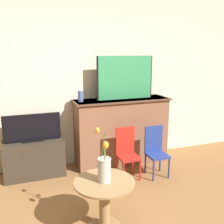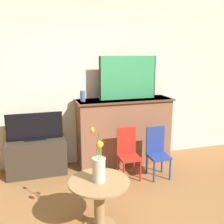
{
  "view_description": "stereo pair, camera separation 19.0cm",
  "coord_description": "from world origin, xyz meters",
  "px_view_note": "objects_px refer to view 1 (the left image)",
  "views": [
    {
      "loc": [
        -1.04,
        -1.88,
        1.8
      ],
      "look_at": [
        0.09,
        1.25,
        1.02
      ],
      "focal_mm": 42.0,
      "sensor_mm": 36.0,
      "label": 1
    },
    {
      "loc": [
        -0.86,
        -1.94,
        1.8
      ],
      "look_at": [
        0.09,
        1.25,
        1.02
      ],
      "focal_mm": 42.0,
      "sensor_mm": 36.0,
      "label": 2
    }
  ],
  "objects_px": {
    "painting": "(125,78)",
    "tv_monitor": "(32,128)",
    "vase_tulips": "(104,167)",
    "chair_red": "(127,151)",
    "chair_blue": "(156,149)"
  },
  "relations": [
    {
      "from": "painting",
      "to": "tv_monitor",
      "type": "distance_m",
      "value": 1.58
    },
    {
      "from": "painting",
      "to": "vase_tulips",
      "type": "distance_m",
      "value": 1.86
    },
    {
      "from": "tv_monitor",
      "to": "vase_tulips",
      "type": "relative_size",
      "value": 1.47
    },
    {
      "from": "chair_red",
      "to": "vase_tulips",
      "type": "relative_size",
      "value": 1.35
    },
    {
      "from": "tv_monitor",
      "to": "vase_tulips",
      "type": "xyz_separation_m",
      "value": [
        0.59,
        -1.49,
        -0.03
      ]
    },
    {
      "from": "tv_monitor",
      "to": "vase_tulips",
      "type": "height_order",
      "value": "vase_tulips"
    },
    {
      "from": "chair_red",
      "to": "vase_tulips",
      "type": "bearing_deg",
      "value": -124.14
    },
    {
      "from": "tv_monitor",
      "to": "chair_blue",
      "type": "distance_m",
      "value": 1.81
    },
    {
      "from": "tv_monitor",
      "to": "chair_red",
      "type": "xyz_separation_m",
      "value": [
        1.26,
        -0.5,
        -0.32
      ]
    },
    {
      "from": "painting",
      "to": "vase_tulips",
      "type": "bearing_deg",
      "value": -119.37
    },
    {
      "from": "tv_monitor",
      "to": "chair_blue",
      "type": "height_order",
      "value": "tv_monitor"
    },
    {
      "from": "painting",
      "to": "chair_red",
      "type": "xyz_separation_m",
      "value": [
        -0.18,
        -0.51,
        -0.99
      ]
    },
    {
      "from": "tv_monitor",
      "to": "chair_blue",
      "type": "bearing_deg",
      "value": -19.21
    },
    {
      "from": "chair_red",
      "to": "tv_monitor",
      "type": "bearing_deg",
      "value": 158.13
    },
    {
      "from": "painting",
      "to": "chair_red",
      "type": "height_order",
      "value": "painting"
    }
  ]
}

